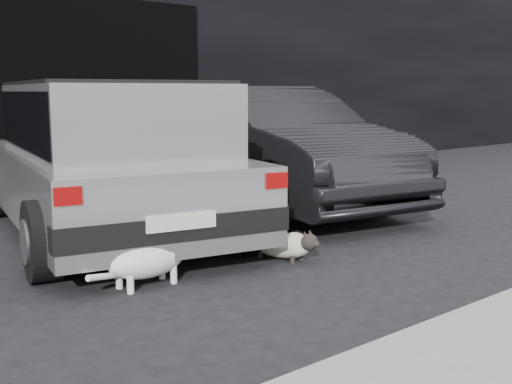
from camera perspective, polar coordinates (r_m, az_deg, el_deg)
ground at (r=5.35m, az=-7.34°, el=-5.38°), size 80.00×80.00×0.00m
building_facade at (r=11.10m, az=-20.53°, el=14.52°), size 34.00×4.00×5.00m
garage_opening at (r=9.18m, az=-15.84°, el=8.52°), size 4.00×0.10×2.60m
silver_hatchback at (r=6.01m, az=-13.03°, el=3.46°), size 2.48×4.07×1.40m
second_car at (r=7.50m, az=1.11°, el=4.15°), size 2.16×4.37×1.38m
cat_siamese at (r=5.07m, az=2.64°, el=-4.70°), size 0.38×0.74×0.26m
cat_white at (r=4.46m, az=-9.28°, el=-5.73°), size 0.87×0.31×0.40m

